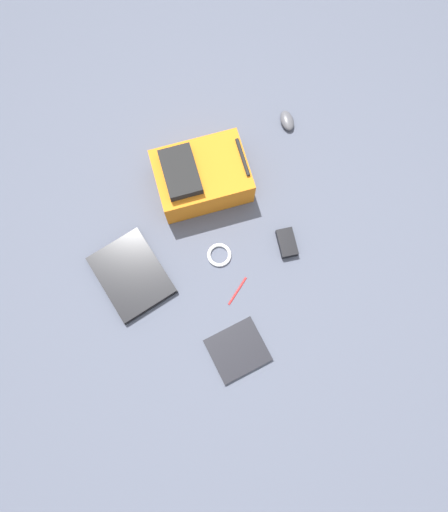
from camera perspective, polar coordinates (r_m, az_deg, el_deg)
ground_plane at (r=2.06m, az=0.12°, el=0.94°), size 4.20×4.20×0.00m
backpack at (r=2.09m, az=-2.88°, el=9.76°), size 0.30×0.40×0.20m
laptop at (r=2.06m, az=-11.31°, el=-2.30°), size 0.41×0.35×0.03m
book_manual at (r=1.98m, az=1.69°, el=-11.48°), size 0.24×0.26×0.02m
computer_mouse at (r=2.31m, az=7.77°, el=16.16°), size 0.11×0.06×0.04m
cable_coil at (r=2.05m, az=-0.59°, el=0.13°), size 0.11×0.11×0.02m
power_brick at (r=2.07m, az=7.73°, el=1.61°), size 0.13×0.08×0.04m
pen_black at (r=2.01m, az=1.60°, el=-4.32°), size 0.10×0.11×0.01m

